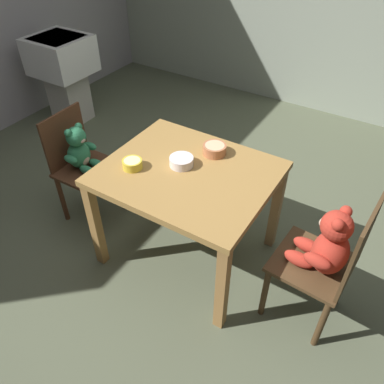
{
  "coord_description": "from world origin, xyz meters",
  "views": [
    {
      "loc": [
        0.97,
        -1.51,
        2.06
      ],
      "look_at": [
        0.0,
        0.05,
        0.51
      ],
      "focal_mm": 35.83,
      "sensor_mm": 36.0,
      "label": 1
    }
  ],
  "objects_px": {
    "dining_table": "(188,184)",
    "teddy_chair_near_left": "(81,157)",
    "teddy_chair_near_right": "(327,252)",
    "porridge_bowl_yellow_near_left": "(132,164)",
    "porridge_bowl_terracotta_far_center": "(215,149)",
    "sink_basin": "(63,68)",
    "porridge_bowl_white_center": "(181,161)"
  },
  "relations": [
    {
      "from": "dining_table",
      "to": "teddy_chair_near_left",
      "type": "bearing_deg",
      "value": -177.3
    },
    {
      "from": "dining_table",
      "to": "teddy_chair_near_right",
      "type": "height_order",
      "value": "teddy_chair_near_right"
    },
    {
      "from": "teddy_chair_near_right",
      "to": "porridge_bowl_yellow_near_left",
      "type": "xyz_separation_m",
      "value": [
        -1.17,
        -0.12,
        0.18
      ]
    },
    {
      "from": "porridge_bowl_terracotta_far_center",
      "to": "sink_basin",
      "type": "height_order",
      "value": "sink_basin"
    },
    {
      "from": "teddy_chair_near_right",
      "to": "dining_table",
      "type": "bearing_deg",
      "value": 2.11
    },
    {
      "from": "teddy_chair_near_right",
      "to": "porridge_bowl_terracotta_far_center",
      "type": "distance_m",
      "value": 0.89
    },
    {
      "from": "teddy_chair_near_left",
      "to": "porridge_bowl_yellow_near_left",
      "type": "bearing_deg",
      "value": -10.95
    },
    {
      "from": "teddy_chair_near_left",
      "to": "porridge_bowl_terracotta_far_center",
      "type": "xyz_separation_m",
      "value": [
        0.91,
        0.28,
        0.23
      ]
    },
    {
      "from": "teddy_chair_near_left",
      "to": "porridge_bowl_terracotta_far_center",
      "type": "relative_size",
      "value": 5.62
    },
    {
      "from": "porridge_bowl_yellow_near_left",
      "to": "porridge_bowl_terracotta_far_center",
      "type": "relative_size",
      "value": 0.81
    },
    {
      "from": "porridge_bowl_yellow_near_left",
      "to": "teddy_chair_near_right",
      "type": "bearing_deg",
      "value": 5.65
    },
    {
      "from": "porridge_bowl_yellow_near_left",
      "to": "sink_basin",
      "type": "distance_m",
      "value": 2.07
    },
    {
      "from": "teddy_chair_near_right",
      "to": "sink_basin",
      "type": "distance_m",
      "value": 3.08
    },
    {
      "from": "dining_table",
      "to": "teddy_chair_near_left",
      "type": "xyz_separation_m",
      "value": [
        -0.87,
        -0.04,
        -0.1
      ]
    },
    {
      "from": "porridge_bowl_white_center",
      "to": "porridge_bowl_terracotta_far_center",
      "type": "relative_size",
      "value": 0.99
    },
    {
      "from": "dining_table",
      "to": "porridge_bowl_white_center",
      "type": "relative_size",
      "value": 6.88
    },
    {
      "from": "teddy_chair_near_left",
      "to": "porridge_bowl_white_center",
      "type": "relative_size",
      "value": 5.71
    },
    {
      "from": "porridge_bowl_yellow_near_left",
      "to": "sink_basin",
      "type": "relative_size",
      "value": 0.14
    },
    {
      "from": "teddy_chair_near_right",
      "to": "porridge_bowl_terracotta_far_center",
      "type": "height_order",
      "value": "teddy_chair_near_right"
    },
    {
      "from": "teddy_chair_near_left",
      "to": "porridge_bowl_terracotta_far_center",
      "type": "distance_m",
      "value": 0.99
    },
    {
      "from": "porridge_bowl_terracotta_far_center",
      "to": "teddy_chair_near_right",
      "type": "bearing_deg",
      "value": -18.1
    },
    {
      "from": "dining_table",
      "to": "teddy_chair_near_left",
      "type": "distance_m",
      "value": 0.88
    },
    {
      "from": "teddy_chair_near_right",
      "to": "porridge_bowl_white_center",
      "type": "bearing_deg",
      "value": 0.43
    },
    {
      "from": "teddy_chair_near_right",
      "to": "teddy_chair_near_left",
      "type": "distance_m",
      "value": 1.74
    },
    {
      "from": "teddy_chair_near_right",
      "to": "porridge_bowl_terracotta_far_center",
      "type": "bearing_deg",
      "value": -14.1
    },
    {
      "from": "teddy_chair_near_right",
      "to": "porridge_bowl_yellow_near_left",
      "type": "relative_size",
      "value": 7.56
    },
    {
      "from": "porridge_bowl_terracotta_far_center",
      "to": "teddy_chair_near_left",
      "type": "bearing_deg",
      "value": -162.84
    },
    {
      "from": "teddy_chair_near_right",
      "to": "porridge_bowl_yellow_near_left",
      "type": "distance_m",
      "value": 1.19
    },
    {
      "from": "sink_basin",
      "to": "teddy_chair_near_left",
      "type": "bearing_deg",
      "value": -39.67
    },
    {
      "from": "porridge_bowl_yellow_near_left",
      "to": "porridge_bowl_terracotta_far_center",
      "type": "distance_m",
      "value": 0.51
    },
    {
      "from": "teddy_chair_near_right",
      "to": "porridge_bowl_terracotta_far_center",
      "type": "xyz_separation_m",
      "value": [
        -0.83,
        0.27,
        0.19
      ]
    },
    {
      "from": "dining_table",
      "to": "porridge_bowl_yellow_near_left",
      "type": "distance_m",
      "value": 0.35
    }
  ]
}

